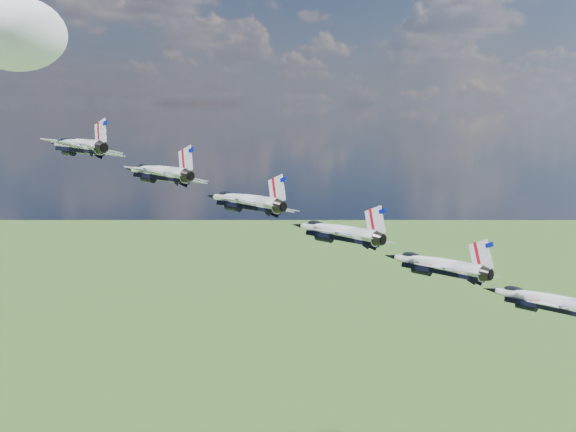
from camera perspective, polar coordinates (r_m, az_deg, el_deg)
jet_0 at (r=97.99m, az=-16.42°, el=5.36°), size 13.05×16.27×6.67m
jet_1 at (r=92.22m, az=-10.36°, el=3.42°), size 13.05×16.27×6.67m
jet_2 at (r=87.72m, az=-3.61°, el=1.20°), size 13.05×16.27×6.67m
jet_3 at (r=84.70m, az=3.73°, el=-1.24°), size 13.05×16.27×6.67m
jet_4 at (r=83.32m, az=11.48°, el=-3.78°), size 13.05×16.27×6.67m
jet_5 at (r=83.65m, az=19.37°, el=-6.28°), size 13.05×16.27×6.67m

